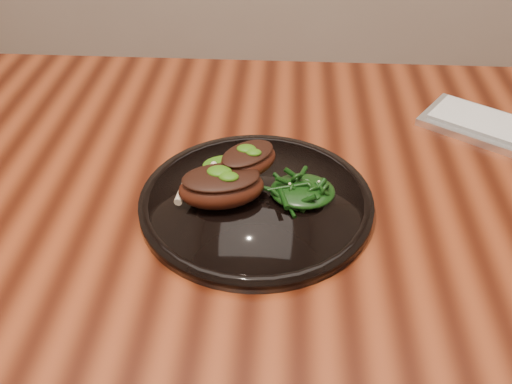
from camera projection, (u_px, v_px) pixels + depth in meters
The scene contains 6 objects.
desk at pixel (261, 222), 0.88m from camera, with size 1.60×0.80×0.75m.
plate at pixel (256, 202), 0.77m from camera, with size 0.31×0.31×0.02m.
lamb_chop_front at pixel (221, 186), 0.74m from camera, with size 0.13×0.10×0.05m.
lamb_chop_back at pixel (247, 160), 0.77m from camera, with size 0.10×0.10×0.04m.
herb_smear at pixel (232, 166), 0.82m from camera, with size 0.08×0.06×0.01m, color #1D4C08.
greens_heap at pixel (303, 188), 0.76m from camera, with size 0.09×0.08×0.03m.
Camera 1 is at (0.03, -0.66, 1.24)m, focal length 40.00 mm.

